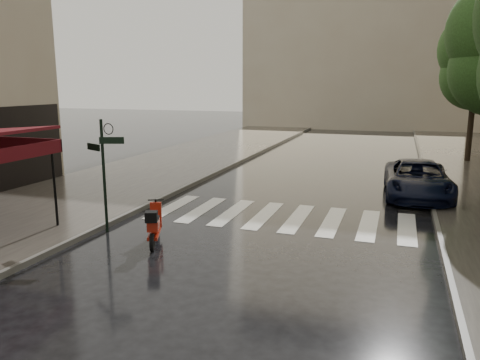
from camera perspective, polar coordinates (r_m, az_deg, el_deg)
The scene contains 10 objects.
ground at distance 10.58m, azimuth -19.75°, elevation -11.34°, with size 120.00×120.00×0.00m, color black.
sidewalk_near at distance 22.64m, azimuth -9.89°, elevation 1.38°, with size 6.00×60.00×0.12m, color #38332D.
curb_near at distance 21.36m, azimuth -2.68°, elevation 0.97°, with size 0.12×60.00×0.16m, color #595651.
curb_far at distance 19.95m, azimuth 21.85°, elevation -0.62°, with size 0.12×60.00×0.16m, color #595651.
crosswalk at distance 14.48m, azimuth 4.96°, elevation -4.47°, with size 7.85×3.20×0.01m.
signpost at distance 13.08m, azimuth -16.28°, elevation 1.58°, with size 1.17×0.29×3.10m.
backdrop_building at distance 46.03m, azimuth 15.44°, elevation 18.65°, with size 22.00×6.00×20.00m, color tan.
tree_far at distance 26.78m, azimuth 26.97°, elevation 13.47°, with size 3.80×3.80×8.16m.
scooter at distance 12.10m, azimuth -10.42°, elevation -5.52°, with size 0.79×1.48×1.03m.
parked_car at distance 17.95m, azimuth 20.83°, elevation 0.09°, with size 2.20×4.76×1.32m, color black.
Camera 1 is at (6.27, -7.52, 3.99)m, focal length 35.00 mm.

